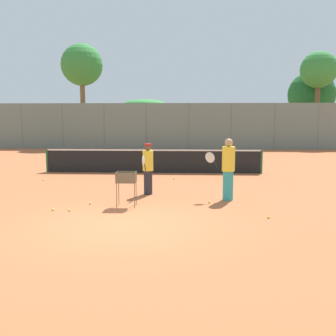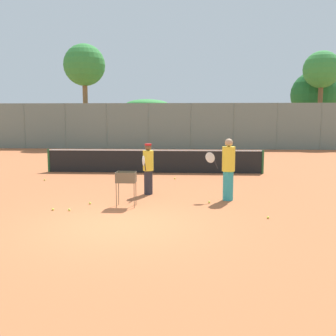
% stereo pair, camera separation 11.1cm
% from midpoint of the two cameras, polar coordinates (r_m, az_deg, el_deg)
% --- Properties ---
extents(ground_plane, '(80.00, 80.00, 0.00)m').
position_cam_midpoint_polar(ground_plane, '(9.51, -6.67, -8.28)').
color(ground_plane, '#B26038').
extents(tennis_net, '(9.94, 0.10, 1.07)m').
position_cam_midpoint_polar(tennis_net, '(17.97, -1.86, 1.07)').
color(tennis_net, '#26592D').
rests_on(tennis_net, ground_plane).
extents(back_fence, '(30.01, 0.08, 3.59)m').
position_cam_midpoint_polar(back_fence, '(30.90, 0.33, 6.08)').
color(back_fence, slate).
rests_on(back_fence, ground_plane).
extents(tree_0, '(3.42, 3.42, 8.49)m').
position_cam_midpoint_polar(tree_0, '(34.25, -11.95, 14.27)').
color(tree_0, brown).
rests_on(tree_0, ground_plane).
extents(tree_1, '(3.59, 3.59, 3.97)m').
position_cam_midpoint_polar(tree_1, '(33.00, -2.96, 8.96)').
color(tree_1, brown).
rests_on(tree_1, ground_plane).
extents(tree_2, '(3.03, 3.03, 7.92)m').
position_cam_midpoint_polar(tree_2, '(35.80, 21.49, 13.00)').
color(tree_2, brown).
rests_on(tree_2, ground_plane).
extents(tree_3, '(4.19, 4.19, 6.61)m').
position_cam_midpoint_polar(tree_3, '(38.36, 20.56, 9.93)').
color(tree_3, brown).
rests_on(tree_3, ground_plane).
extents(player_white_outfit, '(0.96, 0.40, 1.90)m').
position_cam_midpoint_polar(player_white_outfit, '(12.19, 8.98, -0.11)').
color(player_white_outfit, teal).
rests_on(player_white_outfit, ground_plane).
extents(player_red_cap, '(0.35, 0.90, 1.69)m').
position_cam_midpoint_polar(player_red_cap, '(12.97, -2.65, -0.03)').
color(player_red_cap, '#26262D').
rests_on(player_red_cap, ground_plane).
extents(ball_cart, '(0.56, 0.41, 1.01)m').
position_cam_midpoint_polar(ball_cart, '(11.28, -5.84, -1.75)').
color(ball_cart, brown).
rests_on(ball_cart, ground_plane).
extents(tennis_ball_0, '(0.07, 0.07, 0.07)m').
position_cam_midpoint_polar(tennis_ball_0, '(16.20, 1.19, -1.51)').
color(tennis_ball_0, '#D1E54C').
rests_on(tennis_ball_0, ground_plane).
extents(tennis_ball_1, '(0.07, 0.07, 0.07)m').
position_cam_midpoint_polar(tennis_ball_1, '(16.51, -4.95, -1.37)').
color(tennis_ball_1, '#D1E54C').
rests_on(tennis_ball_1, ground_plane).
extents(tennis_ball_2, '(0.07, 0.07, 0.07)m').
position_cam_midpoint_polar(tennis_ball_2, '(10.37, 14.61, -6.95)').
color(tennis_ball_2, '#D1E54C').
rests_on(tennis_ball_2, ground_plane).
extents(tennis_ball_3, '(0.07, 0.07, 0.07)m').
position_cam_midpoint_polar(tennis_ball_3, '(16.59, -17.30, -1.64)').
color(tennis_ball_3, '#D1E54C').
rests_on(tennis_ball_3, ground_plane).
extents(tennis_ball_4, '(0.07, 0.07, 0.07)m').
position_cam_midpoint_polar(tennis_ball_4, '(11.32, -16.10, -5.77)').
color(tennis_ball_4, '#D1E54C').
rests_on(tennis_ball_4, ground_plane).
extents(tennis_ball_5, '(0.07, 0.07, 0.07)m').
position_cam_midpoint_polar(tennis_ball_5, '(11.85, 6.27, -4.92)').
color(tennis_ball_5, '#D1E54C').
rests_on(tennis_ball_5, ground_plane).
extents(tennis_ball_6, '(0.07, 0.07, 0.07)m').
position_cam_midpoint_polar(tennis_ball_6, '(11.15, -13.86, -5.90)').
color(tennis_ball_6, '#D1E54C').
rests_on(tennis_ball_6, ground_plane).
extents(tennis_ball_7, '(0.07, 0.07, 0.07)m').
position_cam_midpoint_polar(tennis_ball_7, '(11.85, -10.99, -5.02)').
color(tennis_ball_7, '#D1E54C').
rests_on(tennis_ball_7, ground_plane).
extents(parked_car, '(4.20, 1.70, 1.60)m').
position_cam_midpoint_polar(parked_car, '(35.79, -4.36, 4.45)').
color(parked_car, '#232328').
rests_on(parked_car, ground_plane).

